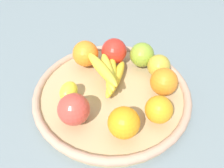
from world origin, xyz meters
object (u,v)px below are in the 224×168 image
object	(u,v)px
apple_0	(114,51)
orange_2	(164,82)
orange_0	(86,54)
orange_1	(124,123)
orange_3	(159,110)
apple_3	(142,55)
lemon_0	(69,91)
apple_2	(74,109)
apple_1	(159,66)
banana_bunch	(109,73)

from	to	relation	value
apple_0	orange_2	size ratio (longest dim) A/B	1.06
apple_0	orange_0	bearing A→B (deg)	-12.02
orange_1	orange_0	xyz separation A→B (m)	(0.01, -0.28, 0.00)
orange_2	orange_3	world-z (taller)	orange_2
orange_1	apple_3	xyz separation A→B (m)	(-0.15, -0.22, -0.00)
lemon_0	orange_2	world-z (taller)	orange_2
apple_2	orange_2	distance (m)	0.25
orange_1	apple_3	world-z (taller)	same
orange_3	apple_1	world-z (taller)	orange_3
orange_1	apple_0	size ratio (longest dim) A/B	0.95
orange_2	apple_1	world-z (taller)	orange_2
apple_3	apple_0	distance (m)	0.09
orange_2	apple_1	xyz separation A→B (m)	(-0.02, -0.07, -0.00)
apple_2	orange_1	distance (m)	0.12
apple_2	orange_3	size ratio (longest dim) A/B	1.14
orange_3	apple_1	xyz separation A→B (m)	(-0.08, -0.15, -0.00)
banana_bunch	apple_3	world-z (taller)	apple_3
apple_2	orange_1	size ratio (longest dim) A/B	1.05
apple_0	orange_3	xyz separation A→B (m)	(-0.02, 0.25, -0.01)
orange_1	orange_2	distance (m)	0.18
orange_1	apple_3	bearing A→B (deg)	-124.42
apple_2	apple_1	xyz separation A→B (m)	(-0.27, -0.08, -0.01)
apple_2	apple_1	world-z (taller)	apple_2
apple_3	apple_1	bearing A→B (deg)	112.77
orange_2	orange_3	size ratio (longest dim) A/B	1.09
banana_bunch	orange_1	bearing A→B (deg)	81.32
banana_bunch	apple_1	distance (m)	0.15
apple_3	orange_0	bearing A→B (deg)	-20.99
apple_2	lemon_0	xyz separation A→B (m)	(-0.00, -0.08, -0.02)
apple_2	apple_1	size ratio (longest dim) A/B	1.17
orange_1	apple_1	world-z (taller)	orange_1
lemon_0	apple_0	xyz separation A→B (m)	(-0.17, -0.10, 0.02)
banana_bunch	orange_1	world-z (taller)	orange_1
apple_3	orange_3	world-z (taller)	apple_3
lemon_0	apple_1	world-z (taller)	apple_1
lemon_0	orange_2	distance (m)	0.26
apple_2	orange_1	xyz separation A→B (m)	(-0.10, 0.08, -0.00)
orange_1	banana_bunch	bearing A→B (deg)	-98.68
orange_1	orange_3	xyz separation A→B (m)	(-0.09, -0.01, -0.00)
apple_3	banana_bunch	bearing A→B (deg)	19.29
orange_0	apple_0	distance (m)	0.09
apple_3	lemon_0	bearing A→B (deg)	14.05
orange_1	orange_2	xyz separation A→B (m)	(-0.15, -0.09, -0.00)
orange_3	apple_1	size ratio (longest dim) A/B	1.02
banana_bunch	orange_2	distance (m)	0.15
apple_2	orange_3	xyz separation A→B (m)	(-0.19, 0.07, -0.00)
orange_1	apple_3	distance (m)	0.26
apple_1	orange_0	bearing A→B (deg)	-33.33
orange_3	banana_bunch	bearing A→B (deg)	-67.44
lemon_0	orange_3	size ratio (longest dim) A/B	0.90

